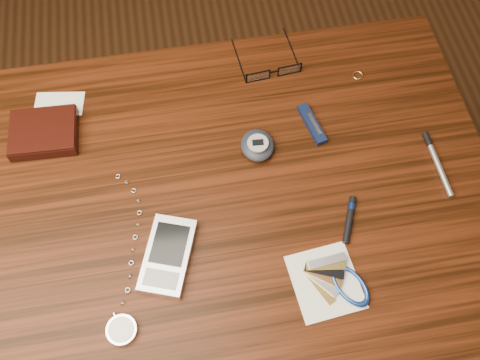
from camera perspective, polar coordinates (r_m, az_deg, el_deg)
The scene contains 12 objects.
ground at distance 1.59m, azimuth -2.25°, elevation -14.32°, with size 3.80×3.80×0.00m, color #472814.
desk at distance 0.98m, azimuth -3.58°, elevation -5.50°, with size 1.00×0.70×0.75m.
wallet_and_card at distance 1.00m, azimuth -20.17°, elevation 4.84°, with size 0.13×0.15×0.03m.
eyeglasses at distance 1.02m, azimuth 3.51°, elevation 11.56°, with size 0.12×0.12×0.02m.
gold_ring at distance 1.05m, azimuth 12.44°, elevation 10.84°, with size 0.02×0.02×0.00m, color #E8B670.
pocket_watch at distance 0.83m, azimuth -12.46°, elevation -14.82°, with size 0.07×0.29×0.01m.
pda_phone at distance 0.85m, azimuth -7.71°, elevation -7.98°, with size 0.11×0.14×0.02m.
pedometer at distance 0.92m, azimuth 1.87°, elevation 3.75°, with size 0.06×0.07×0.03m.
notepad_keys at distance 0.84m, azimuth 10.31°, elevation -10.66°, with size 0.13×0.12×0.01m.
pocket_knife at distance 0.96m, azimuth 7.68°, elevation 5.94°, with size 0.04×0.09×0.01m.
silver_pen at distance 0.98m, azimuth 20.13°, elevation 2.15°, with size 0.01×0.13×0.01m.
black_blue_pen at distance 0.89m, azimuth 11.61°, elevation -3.99°, with size 0.04×0.08×0.01m.
Camera 1 is at (-0.00, -0.37, 1.55)m, focal length 40.00 mm.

